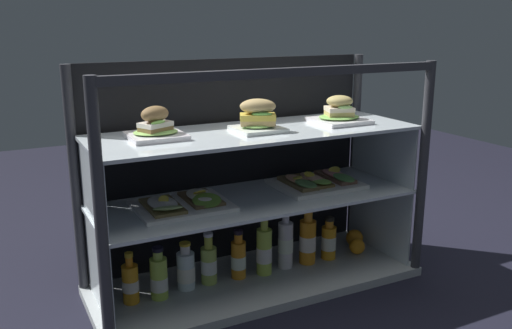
{
  "coord_description": "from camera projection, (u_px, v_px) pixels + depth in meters",
  "views": [
    {
      "loc": [
        -0.91,
        -1.8,
        1.03
      ],
      "look_at": [
        0.0,
        0.0,
        0.5
      ],
      "focal_mm": 38.59,
      "sensor_mm": 36.0,
      "label": 1
    }
  ],
  "objects": [
    {
      "name": "shelf_lower_glass",
      "position": [
        256.0,
        199.0,
        2.12
      ],
      "size": [
        1.24,
        0.43,
        0.01
      ],
      "primitive_type": "cube",
      "color": "silver",
      "rests_on": "riser_lower_tier"
    },
    {
      "name": "juice_bottle_back_right",
      "position": [
        238.0,
        258.0,
        2.17
      ],
      "size": [
        0.06,
        0.06,
        0.2
      ],
      "color": "orange",
      "rests_on": "case_base_deck"
    },
    {
      "name": "plated_roll_sandwich_near_left_corner",
      "position": [
        339.0,
        113.0,
        2.2
      ],
      "size": [
        0.2,
        0.2,
        0.11
      ],
      "color": "white",
      "rests_on": "shelf_upper_glass"
    },
    {
      "name": "case_base_deck",
      "position": [
        256.0,
        280.0,
        2.21
      ],
      "size": [
        1.3,
        0.48,
        0.03
      ],
      "primitive_type": "cube",
      "color": "#B2B8B8",
      "rests_on": "ground"
    },
    {
      "name": "orange_fruit_near_left_post",
      "position": [
        354.0,
        238.0,
        2.49
      ],
      "size": [
        0.08,
        0.08,
        0.08
      ],
      "primitive_type": "sphere",
      "color": "orange",
      "rests_on": "case_base_deck"
    },
    {
      "name": "open_sandwich_tray_mid_right",
      "position": [
        317.0,
        182.0,
        2.26
      ],
      "size": [
        0.34,
        0.27,
        0.06
      ],
      "color": "white",
      "rests_on": "shelf_lower_glass"
    },
    {
      "name": "juice_bottle_tucked_behind",
      "position": [
        209.0,
        263.0,
        2.13
      ],
      "size": [
        0.06,
        0.06,
        0.21
      ],
      "color": "#AEC756",
      "rests_on": "case_base_deck"
    },
    {
      "name": "orange_fruit_beside_bottles",
      "position": [
        357.0,
        246.0,
        2.41
      ],
      "size": [
        0.07,
        0.07,
        0.07
      ],
      "primitive_type": "sphere",
      "color": "orange",
      "rests_on": "case_base_deck"
    },
    {
      "name": "juice_bottle_front_second",
      "position": [
        130.0,
        283.0,
        1.98
      ],
      "size": [
        0.06,
        0.06,
        0.19
      ],
      "color": "orange",
      "rests_on": "case_base_deck"
    },
    {
      "name": "juice_bottle_front_left_end",
      "position": [
        159.0,
        278.0,
        2.01
      ],
      "size": [
        0.07,
        0.07,
        0.2
      ],
      "color": "#B5D94D",
      "rests_on": "case_base_deck"
    },
    {
      "name": "juice_bottle_front_right_end",
      "position": [
        329.0,
        241.0,
        2.35
      ],
      "size": [
        0.06,
        0.06,
        0.19
      ],
      "color": "orange",
      "rests_on": "case_base_deck"
    },
    {
      "name": "juice_bottle_back_center",
      "position": [
        285.0,
        244.0,
        2.26
      ],
      "size": [
        0.06,
        0.06,
        0.25
      ],
      "color": "silver",
      "rests_on": "case_base_deck"
    },
    {
      "name": "plated_roll_sandwich_far_right",
      "position": [
        259.0,
        118.0,
        2.03
      ],
      "size": [
        0.17,
        0.17,
        0.12
      ],
      "color": "white",
      "rests_on": "shelf_upper_glass"
    },
    {
      "name": "riser_lower_tier",
      "position": [
        256.0,
        239.0,
        2.16
      ],
      "size": [
        1.22,
        0.41,
        0.32
      ],
      "color": "silver",
      "rests_on": "case_base_deck"
    },
    {
      "name": "plated_roll_sandwich_left_of_center",
      "position": [
        156.0,
        128.0,
        1.91
      ],
      "size": [
        0.19,
        0.19,
        0.11
      ],
      "color": "white",
      "rests_on": "shelf_upper_glass"
    },
    {
      "name": "open_sandwich_tray_near_right_corner",
      "position": [
        183.0,
        203.0,
        2.0
      ],
      "size": [
        0.34,
        0.27,
        0.06
      ],
      "color": "white",
      "rests_on": "shelf_lower_glass"
    },
    {
      "name": "juice_bottle_back_left",
      "position": [
        308.0,
        240.0,
        2.3
      ],
      "size": [
        0.07,
        0.07,
        0.24
      ],
      "color": "orange",
      "rests_on": "case_base_deck"
    },
    {
      "name": "ground_plane",
      "position": [
        256.0,
        286.0,
        2.21
      ],
      "size": [
        6.0,
        6.0,
        0.02
      ],
      "primitive_type": "cube",
      "color": "black",
      "rests_on": "ground"
    },
    {
      "name": "juice_bottle_near_post",
      "position": [
        186.0,
        270.0,
        2.09
      ],
      "size": [
        0.07,
        0.07,
        0.19
      ],
      "color": "white",
      "rests_on": "case_base_deck"
    },
    {
      "name": "case_frame",
      "position": [
        242.0,
        161.0,
        2.19
      ],
      "size": [
        1.3,
        0.48,
        0.88
      ],
      "color": "#333338",
      "rests_on": "ground"
    },
    {
      "name": "shelf_upper_glass",
      "position": [
        256.0,
        132.0,
        2.05
      ],
      "size": [
        1.24,
        0.43,
        0.01
      ],
      "primitive_type": "cube",
      "color": "silver",
      "rests_on": "riser_upper_tier"
    },
    {
      "name": "juice_bottle_front_fourth",
      "position": [
        264.0,
        251.0,
        2.2
      ],
      "size": [
        0.06,
        0.06,
        0.24
      ],
      "color": "#BBD94D",
      "rests_on": "case_base_deck"
    },
    {
      "name": "riser_upper_tier",
      "position": [
        256.0,
        166.0,
        2.09
      ],
      "size": [
        1.22,
        0.41,
        0.25
      ],
      "color": "silver",
      "rests_on": "shelf_lower_glass"
    }
  ]
}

